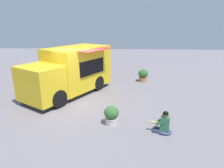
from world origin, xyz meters
TOP-DOWN VIEW (x-y plane):
  - ground_plane at (0.00, 0.00)m, footprint 40.00×40.00m
  - food_truck at (0.65, -1.24)m, footprint 4.41×5.27m
  - person_customer at (-3.55, 2.59)m, footprint 0.80×0.57m
  - planter_flowering_near at (-3.47, -3.69)m, footprint 0.63×0.63m
  - planter_flowering_far at (-1.70, 2.06)m, footprint 0.56×0.56m

SIDE VIEW (x-z plane):
  - ground_plane at x=0.00m, z-range 0.00..0.00m
  - person_customer at x=-3.55m, z-range -0.10..0.72m
  - planter_flowering_far at x=-1.70m, z-range 0.02..0.73m
  - planter_flowering_near at x=-3.47m, z-range 0.03..0.83m
  - food_truck at x=0.65m, z-range -0.06..2.37m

